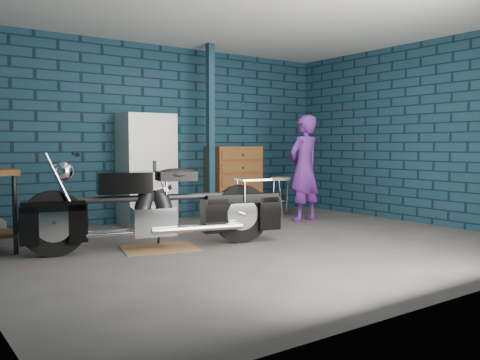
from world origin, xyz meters
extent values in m
plane|color=#52504D|center=(0.00, 0.00, 0.00)|extent=(6.00, 6.00, 0.00)
cube|color=#102B37|center=(0.00, 2.50, 1.35)|extent=(6.00, 0.02, 2.70)
cube|color=#102B37|center=(3.00, 0.00, 1.35)|extent=(0.02, 5.00, 2.70)
cube|color=beige|center=(0.00, 0.00, 2.70)|extent=(6.00, 5.00, 0.02)
cube|color=#122C3B|center=(0.55, 1.95, 1.35)|extent=(0.10, 0.10, 2.70)
cube|color=brown|center=(-1.04, 0.50, 0.00)|extent=(0.95, 0.80, 0.01)
imported|color=#521F76|center=(1.74, 1.14, 0.81)|extent=(0.65, 0.47, 1.63)
cube|color=silver|center=(-0.39, 2.23, 0.81)|extent=(0.76, 0.54, 1.63)
cube|color=brown|center=(1.19, 2.23, 0.57)|extent=(0.86, 0.48, 1.14)
camera|label=1|loc=(-3.57, -4.66, 1.18)|focal=38.00mm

